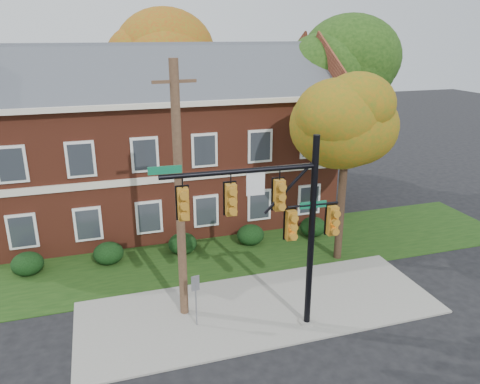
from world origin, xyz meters
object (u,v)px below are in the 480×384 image
object	(u,v)px
apartment_building	(162,132)
tree_near_right	(354,120)
tree_right_rear	(339,69)
utility_pole	(179,196)
traffic_signal	(277,217)
hedge_left	(109,253)
hedge_center	(183,244)
hedge_far_left	(27,264)
hedge_right	(250,235)
sign_post	(196,293)
tree_far_rear	(162,54)
hedge_far_right	(313,227)

from	to	relation	value
apartment_building	tree_near_right	world-z (taller)	apartment_building
tree_right_rear	utility_pole	world-z (taller)	tree_right_rear
tree_near_right	traffic_signal	distance (m)	7.15
hedge_left	hedge_center	size ratio (longest dim) A/B	1.00
tree_right_rear	hedge_far_left	bearing A→B (deg)	-161.55
apartment_building	tree_right_rear	xyz separation A→B (m)	(11.31, 0.86, 3.13)
utility_pole	hedge_center	bearing A→B (deg)	75.20
hedge_right	hedge_left	bearing A→B (deg)	180.00
tree_near_right	sign_post	xyz separation A→B (m)	(-7.86, -3.27, -5.24)
tree_far_rear	utility_pole	bearing A→B (deg)	-97.04
apartment_building	tree_right_rear	bearing A→B (deg)	4.33
hedge_left	tree_far_rear	xyz separation A→B (m)	(4.84, 13.09, 8.32)
tree_far_rear	utility_pole	xyz separation A→B (m)	(-2.26, -18.25, -4.01)
traffic_signal	utility_pole	size ratio (longest dim) A/B	0.75
hedge_far_left	tree_far_rear	xyz separation A→B (m)	(8.34, 13.09, 8.32)
tree_near_right	tree_right_rear	bearing A→B (deg)	65.42
apartment_building	hedge_far_left	bearing A→B (deg)	-143.11
tree_right_rear	utility_pole	bearing A→B (deg)	-137.35
traffic_signal	tree_far_rear	bearing A→B (deg)	93.75
hedge_far_left	hedge_far_right	world-z (taller)	same
hedge_center	tree_far_rear	size ratio (longest dim) A/B	0.12
utility_pole	tree_right_rear	bearing A→B (deg)	37.90
tree_right_rear	sign_post	xyz separation A→B (m)	(-11.95, -12.22, -6.69)
apartment_building	tree_far_rear	bearing A→B (deg)	80.29
hedge_left	hedge_center	bearing A→B (deg)	0.00
utility_pole	hedge_far_right	bearing A→B (deg)	28.32
tree_far_rear	hedge_far_left	bearing A→B (deg)	-122.50
hedge_far_left	traffic_signal	world-z (taller)	traffic_signal
tree_right_rear	tree_far_rear	bearing A→B (deg)	145.00
tree_near_right	hedge_center	bearing A→B (deg)	158.58
apartment_building	sign_post	size ratio (longest dim) A/B	8.95
hedge_far_left	utility_pole	size ratio (longest dim) A/B	0.15
tree_near_right	utility_pole	distance (m)	8.66
hedge_right	sign_post	bearing A→B (deg)	-124.14
hedge_right	traffic_signal	xyz separation A→B (m)	(-1.51, -7.17, 3.93)
hedge_right	sign_post	size ratio (longest dim) A/B	0.67
sign_post	hedge_center	bearing A→B (deg)	74.05
apartment_building	tree_right_rear	size ratio (longest dim) A/B	1.77
apartment_building	hedge_far_right	bearing A→B (deg)	-36.89
hedge_center	traffic_signal	size ratio (longest dim) A/B	0.20
hedge_center	tree_near_right	xyz separation A→B (m)	(7.22, -2.83, 6.14)
tree_right_rear	hedge_far_right	bearing A→B (deg)	-125.23
hedge_center	utility_pole	world-z (taller)	utility_pole
hedge_far_left	hedge_far_right	distance (m)	14.00
apartment_building	hedge_center	distance (m)	6.89
tree_near_right	utility_pole	world-z (taller)	utility_pole
apartment_building	traffic_signal	world-z (taller)	apartment_building
apartment_building	hedge_far_left	xyz separation A→B (m)	(-7.00, -5.25, -4.46)
hedge_left	hedge_center	distance (m)	3.50
hedge_right	utility_pole	xyz separation A→B (m)	(-4.41, -5.15, 4.31)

